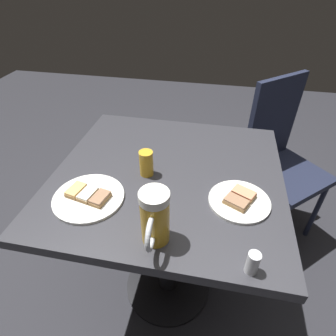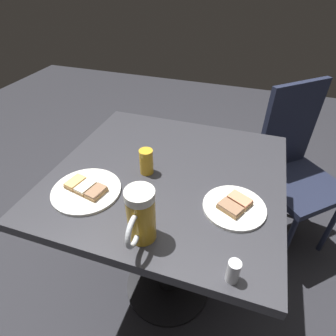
{
  "view_description": "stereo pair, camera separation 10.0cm",
  "coord_description": "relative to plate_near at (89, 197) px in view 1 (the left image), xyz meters",
  "views": [
    {
      "loc": [
        0.16,
        -0.78,
        1.41
      ],
      "look_at": [
        0.0,
        0.0,
        0.79
      ],
      "focal_mm": 29.51,
      "sensor_mm": 36.0,
      "label": 1
    },
    {
      "loc": [
        0.25,
        -0.76,
        1.41
      ],
      "look_at": [
        0.0,
        0.0,
        0.79
      ],
      "focal_mm": 29.51,
      "sensor_mm": 36.0,
      "label": 2
    }
  ],
  "objects": [
    {
      "name": "ground_plane",
      "position": [
        0.23,
        0.19,
        -0.78
      ],
      "size": [
        6.0,
        6.0,
        0.0
      ],
      "primitive_type": "plane",
      "color": "#28282D"
    },
    {
      "name": "beer_glass_small",
      "position": [
        0.15,
        0.16,
        0.04
      ],
      "size": [
        0.05,
        0.05,
        0.1
      ],
      "primitive_type": "cylinder",
      "color": "gold",
      "rests_on": "cafe_table"
    },
    {
      "name": "cafe_table",
      "position": [
        0.23,
        0.19,
        -0.16
      ],
      "size": [
        0.83,
        0.79,
        0.77
      ],
      "color": "black",
      "rests_on": "ground_plane"
    },
    {
      "name": "plate_far",
      "position": [
        0.48,
        0.08,
        0.0
      ],
      "size": [
        0.2,
        0.2,
        0.03
      ],
      "color": "white",
      "rests_on": "cafe_table"
    },
    {
      "name": "salt_shaker",
      "position": [
        0.51,
        -0.17,
        0.03
      ],
      "size": [
        0.03,
        0.03,
        0.07
      ],
      "primitive_type": "cylinder",
      "color": "silver",
      "rests_on": "cafe_table"
    },
    {
      "name": "cafe_chair",
      "position": [
        0.75,
        0.76,
        -0.25
      ],
      "size": [
        0.54,
        0.54,
        0.94
      ],
      "rotation": [
        0.0,
        0.0,
        -2.41
      ],
      "color": "#1E2338",
      "rests_on": "ground_plane"
    },
    {
      "name": "beer_mug",
      "position": [
        0.25,
        -0.12,
        0.08
      ],
      "size": [
        0.08,
        0.14,
        0.17
      ],
      "color": "gold",
      "rests_on": "cafe_table"
    },
    {
      "name": "plate_near",
      "position": [
        0.0,
        0.0,
        0.0
      ],
      "size": [
        0.23,
        0.23,
        0.03
      ],
      "color": "white",
      "rests_on": "cafe_table"
    }
  ]
}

